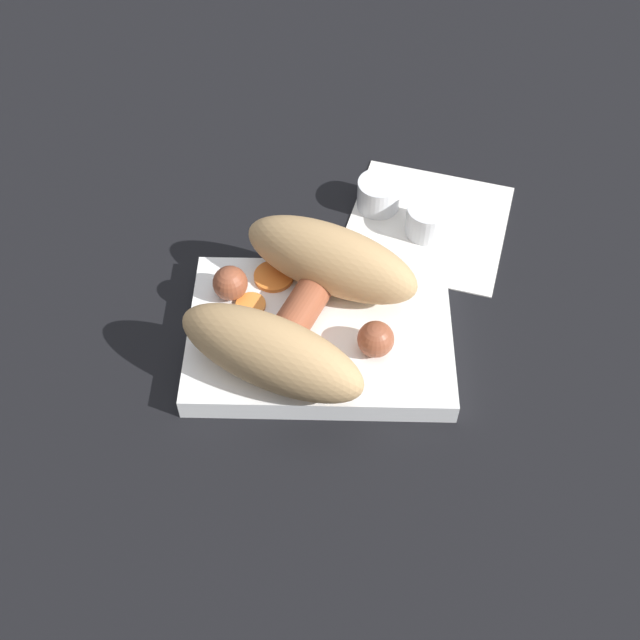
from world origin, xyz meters
TOP-DOWN VIEW (x-y plane):
  - ground_plane at (0.00, 0.00)m, footprint 3.00×3.00m
  - food_tray at (0.00, 0.00)m, footprint 0.22×0.15m
  - bread_roll at (0.01, 0.00)m, footprint 0.21×0.21m
  - sausage at (0.02, -0.01)m, footprint 0.15×0.13m
  - pickled_veggies at (0.05, -0.04)m, footprint 0.06×0.07m
  - napkin at (-0.10, -0.14)m, footprint 0.18×0.18m
  - condiment_cup_near at (-0.10, -0.13)m, footprint 0.04×0.04m
  - condiment_cup_far at (-0.05, -0.17)m, footprint 0.04×0.04m

SIDE VIEW (x-z plane):
  - ground_plane at x=0.00m, z-range 0.00..0.00m
  - napkin at x=-0.10m, z-range 0.00..0.00m
  - food_tray at x=0.00m, z-range 0.00..0.02m
  - condiment_cup_near at x=-0.10m, z-range 0.00..0.03m
  - condiment_cup_far at x=-0.05m, z-range 0.00..0.03m
  - pickled_veggies at x=0.05m, z-range 0.02..0.02m
  - sausage at x=0.02m, z-range 0.02..0.05m
  - bread_roll at x=0.01m, z-range 0.02..0.08m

